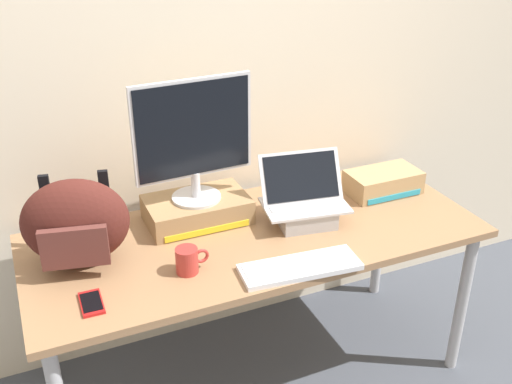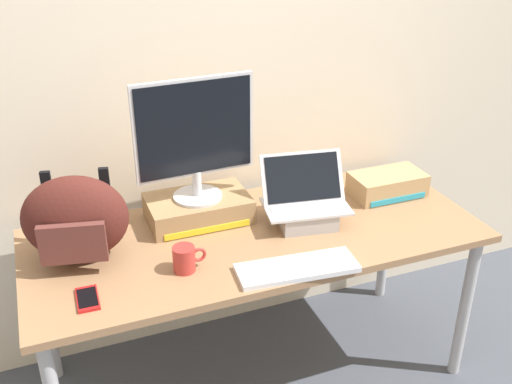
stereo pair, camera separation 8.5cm
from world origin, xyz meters
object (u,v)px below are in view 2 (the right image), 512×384
at_px(coffee_mug, 185,259).
at_px(cell_phone, 88,299).
at_px(messenger_backpack, 75,219).
at_px(toner_box_yellow, 198,208).
at_px(toner_box_cyan, 387,184).
at_px(plush_toy, 105,212).
at_px(desktop_monitor, 195,137).
at_px(external_keyboard, 297,268).
at_px(open_laptop, 305,208).

xyz_separation_m(coffee_mug, cell_phone, (-0.35, -0.05, -0.04)).
relative_size(messenger_backpack, coffee_mug, 3.37).
relative_size(toner_box_yellow, toner_box_cyan, 1.28).
distance_m(coffee_mug, plush_toy, 0.50).
bearing_deg(cell_phone, toner_box_cyan, 14.31).
relative_size(desktop_monitor, messenger_backpack, 1.20).
height_order(desktop_monitor, external_keyboard, desktop_monitor).
bearing_deg(desktop_monitor, cell_phone, -144.66).
bearing_deg(open_laptop, cell_phone, -157.35).
distance_m(toner_box_yellow, cell_phone, 0.63).
xyz_separation_m(messenger_backpack, toner_box_cyan, (1.33, 0.03, -0.11)).
height_order(desktop_monitor, open_laptop, desktop_monitor).
bearing_deg(coffee_mug, plush_toy, 114.92).
bearing_deg(desktop_monitor, open_laptop, -26.74).
relative_size(messenger_backpack, cell_phone, 3.01).
bearing_deg(messenger_backpack, open_laptop, 8.84).
distance_m(messenger_backpack, plush_toy, 0.29).
bearing_deg(open_laptop, external_keyboard, -110.42).
bearing_deg(plush_toy, messenger_backpack, -118.37).
bearing_deg(cell_phone, coffee_mug, 10.12).
xyz_separation_m(cell_phone, plush_toy, (0.14, 0.51, 0.04)).
relative_size(toner_box_yellow, external_keyboard, 0.92).
xyz_separation_m(toner_box_yellow, cell_phone, (-0.50, -0.39, -0.04)).
distance_m(toner_box_yellow, plush_toy, 0.38).
relative_size(desktop_monitor, external_keyboard, 1.11).
xyz_separation_m(external_keyboard, plush_toy, (-0.58, 0.60, 0.04)).
xyz_separation_m(open_laptop, plush_toy, (-0.75, 0.29, -0.02)).
distance_m(open_laptop, plush_toy, 0.81).
bearing_deg(coffee_mug, external_keyboard, -21.66).
xyz_separation_m(coffee_mug, toner_box_cyan, (0.99, 0.25, 0.00)).
height_order(coffee_mug, plush_toy, coffee_mug).
xyz_separation_m(external_keyboard, messenger_backpack, (-0.71, 0.36, 0.15)).
relative_size(cell_phone, plush_toy, 1.47).
height_order(toner_box_yellow, desktop_monitor, desktop_monitor).
relative_size(open_laptop, coffee_mug, 2.99).
distance_m(coffee_mug, cell_phone, 0.35).
xyz_separation_m(desktop_monitor, plush_toy, (-0.36, 0.12, -0.32)).
relative_size(external_keyboard, plush_toy, 4.78).
bearing_deg(messenger_backpack, external_keyboard, -14.82).
height_order(open_laptop, external_keyboard, open_laptop).
xyz_separation_m(toner_box_yellow, plush_toy, (-0.36, 0.11, -0.00)).
xyz_separation_m(toner_box_yellow, open_laptop, (0.40, -0.18, 0.01)).
distance_m(desktop_monitor, toner_box_cyan, 0.90).
bearing_deg(external_keyboard, toner_box_cyan, 38.10).
height_order(external_keyboard, toner_box_cyan, toner_box_cyan).
bearing_deg(messenger_backpack, desktop_monitor, 26.30).
relative_size(open_laptop, cell_phone, 2.67).
height_order(open_laptop, coffee_mug, open_laptop).
height_order(desktop_monitor, coffee_mug, desktop_monitor).
xyz_separation_m(toner_box_yellow, messenger_backpack, (-0.49, -0.12, 0.11)).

